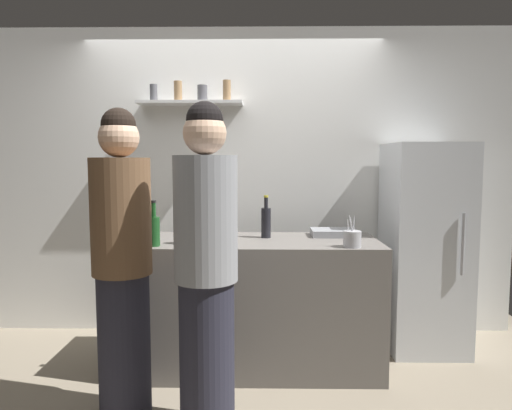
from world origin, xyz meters
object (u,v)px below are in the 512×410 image
(baking_pan, at_px, (334,233))
(water_bottle_plastic, at_px, (190,230))
(refrigerator, at_px, (424,247))
(utensil_holder, at_px, (352,239))
(wine_bottle_green_glass, at_px, (154,230))
(wine_bottle_dark_glass, at_px, (266,221))
(person_grey_hoodie, at_px, (206,270))
(person_brown_jacket, at_px, (122,265))

(baking_pan, bearing_deg, water_bottle_plastic, -160.81)
(refrigerator, distance_m, baking_pan, 0.77)
(utensil_holder, distance_m, wine_bottle_green_glass, 1.30)
(refrigerator, height_order, water_bottle_plastic, refrigerator)
(wine_bottle_dark_glass, distance_m, person_grey_hoodie, 1.01)
(baking_pan, xyz_separation_m, person_brown_jacket, (-1.34, -0.85, -0.06))
(utensil_holder, distance_m, person_grey_hoodie, 1.06)
(refrigerator, xyz_separation_m, wine_bottle_dark_glass, (-1.25, -0.27, 0.23))
(water_bottle_plastic, bearing_deg, wine_bottle_dark_glass, 27.75)
(utensil_holder, bearing_deg, wine_bottle_green_glass, 179.11)
(water_bottle_plastic, xyz_separation_m, person_grey_hoodie, (0.19, -0.67, -0.12))
(water_bottle_plastic, height_order, person_grey_hoodie, person_grey_hoodie)
(refrigerator, xyz_separation_m, utensil_holder, (-0.69, -0.64, 0.17))
(baking_pan, height_order, utensil_holder, utensil_holder)
(baking_pan, xyz_separation_m, water_bottle_plastic, (-1.03, -0.36, 0.07))
(water_bottle_plastic, bearing_deg, person_brown_jacket, -122.17)
(utensil_holder, bearing_deg, person_grey_hoodie, -147.47)
(baking_pan, height_order, person_brown_jacket, person_brown_jacket)
(refrigerator, bearing_deg, person_grey_hoodie, -142.60)
(utensil_holder, relative_size, person_brown_jacket, 0.12)
(refrigerator, relative_size, utensil_holder, 7.68)
(refrigerator, relative_size, person_grey_hoodie, 0.90)
(wine_bottle_dark_glass, xyz_separation_m, person_grey_hoodie, (-0.33, -0.94, -0.14))
(refrigerator, xyz_separation_m, water_bottle_plastic, (-1.77, -0.54, 0.21))
(wine_bottle_green_glass, bearing_deg, person_brown_jacket, -102.01)
(person_grey_hoodie, bearing_deg, refrigerator, 138.02)
(baking_pan, bearing_deg, utensil_holder, -83.96)
(refrigerator, height_order, baking_pan, refrigerator)
(utensil_holder, distance_m, water_bottle_plastic, 1.08)
(utensil_holder, bearing_deg, refrigerator, 42.85)
(wine_bottle_dark_glass, bearing_deg, baking_pan, 9.52)
(wine_bottle_green_glass, distance_m, person_grey_hoodie, 0.73)
(baking_pan, xyz_separation_m, wine_bottle_dark_glass, (-0.51, -0.09, 0.09))
(wine_bottle_dark_glass, height_order, wine_bottle_green_glass, wine_bottle_dark_glass)
(wine_bottle_dark_glass, distance_m, wine_bottle_green_glass, 0.82)
(utensil_holder, height_order, wine_bottle_green_glass, wine_bottle_green_glass)
(person_brown_jacket, bearing_deg, utensil_holder, 109.99)
(person_brown_jacket, bearing_deg, wine_bottle_dark_glass, 136.92)
(wine_bottle_green_glass, height_order, person_grey_hoodie, person_grey_hoodie)
(baking_pan, bearing_deg, refrigerator, 13.70)
(utensil_holder, height_order, person_grey_hoodie, person_grey_hoodie)
(wine_bottle_green_glass, bearing_deg, person_grey_hoodie, -54.66)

